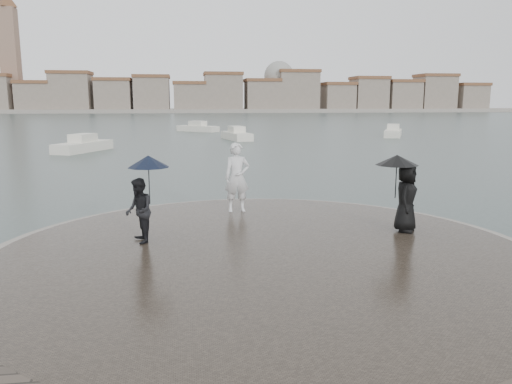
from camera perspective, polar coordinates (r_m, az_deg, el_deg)
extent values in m
plane|color=#2B3835|center=(8.08, 4.96, -16.36)|extent=(400.00, 400.00, 0.00)
cylinder|color=gray|center=(11.21, 0.94, -7.69)|extent=(12.50, 12.50, 0.32)
cylinder|color=#2D261E|center=(11.20, 0.94, -7.58)|extent=(11.90, 11.90, 0.36)
imported|color=silver|center=(14.88, -2.18, 1.68)|extent=(0.77, 0.52, 2.06)
imported|color=black|center=(11.90, -13.23, -2.10)|extent=(0.75, 0.86, 1.52)
cylinder|color=black|center=(11.87, -12.11, 0.80)|extent=(0.02, 0.02, 0.90)
cone|color=black|center=(11.79, -12.21, 3.44)|extent=(0.97, 0.97, 0.28)
imported|color=black|center=(13.14, 16.78, -0.64)|extent=(0.93, 1.01, 1.73)
cylinder|color=black|center=(13.05, 15.70, 1.28)|extent=(0.02, 0.02, 0.90)
cone|color=black|center=(12.99, 15.81, 3.54)|extent=(1.08, 1.08, 0.26)
cube|color=gray|center=(170.07, -7.57, 9.20)|extent=(260.00, 20.00, 1.20)
cube|color=gray|center=(173.34, -23.91, 9.73)|extent=(10.00, 10.00, 9.00)
cube|color=brown|center=(173.44, -24.03, 11.38)|extent=(10.60, 10.60, 1.00)
cube|color=gray|center=(170.74, -20.33, 10.48)|extent=(12.00, 10.00, 12.00)
cube|color=brown|center=(170.96, -20.47, 12.65)|extent=(12.60, 10.60, 1.00)
cube|color=gray|center=(168.52, -15.92, 10.39)|extent=(11.00, 10.00, 10.00)
cube|color=brown|center=(168.66, -16.01, 12.26)|extent=(11.60, 10.60, 1.00)
cube|color=gray|center=(167.36, -11.79, 10.74)|extent=(11.00, 10.00, 11.00)
cube|color=brown|center=(167.54, -11.86, 12.79)|extent=(11.60, 10.60, 1.00)
cube|color=gray|center=(167.04, -7.59, 10.52)|extent=(10.00, 10.00, 9.00)
cube|color=brown|center=(167.14, -7.64, 12.23)|extent=(10.60, 10.60, 1.00)
cube|color=gray|center=(167.53, -3.77, 11.10)|extent=(12.00, 10.00, 12.00)
cube|color=brown|center=(167.75, -3.80, 13.32)|extent=(12.60, 10.60, 1.00)
cube|color=gray|center=(169.00, 0.71, 10.77)|extent=(11.00, 10.00, 10.00)
cube|color=brown|center=(169.13, 0.71, 12.64)|extent=(11.60, 10.60, 1.00)
cube|color=gray|center=(171.25, 4.76, 11.24)|extent=(13.00, 10.00, 13.00)
cube|color=brown|center=(171.51, 4.80, 13.57)|extent=(13.60, 10.60, 1.00)
cube|color=gray|center=(174.84, 9.31, 10.46)|extent=(10.00, 10.00, 9.00)
cube|color=brown|center=(174.94, 9.35, 12.10)|extent=(10.60, 10.60, 1.00)
cube|color=gray|center=(178.41, 12.75, 10.66)|extent=(11.00, 10.00, 11.00)
cube|color=brown|center=(178.58, 12.83, 12.59)|extent=(11.60, 10.60, 1.00)
cube|color=gray|center=(182.97, 16.32, 10.33)|extent=(11.00, 10.00, 10.00)
cube|color=brown|center=(183.09, 16.41, 12.05)|extent=(11.60, 10.60, 1.00)
cube|color=gray|center=(188.19, 19.72, 10.44)|extent=(12.00, 10.00, 12.00)
cube|color=brown|center=(188.39, 19.85, 12.41)|extent=(12.60, 10.60, 1.00)
cube|color=gray|center=(194.51, 23.14, 9.75)|extent=(10.00, 10.00, 9.00)
cube|color=brown|center=(194.60, 23.24, 11.22)|extent=(10.60, 10.60, 1.00)
cube|color=#846654|center=(177.68, -26.24, 13.27)|extent=(5.00, 5.00, 32.00)
sphere|color=gray|center=(172.18, 2.64, 13.09)|extent=(10.00, 10.00, 10.00)
cube|color=silver|center=(48.28, -2.23, 6.29)|extent=(2.65, 5.71, 0.90)
cube|color=silver|center=(48.24, -2.23, 7.00)|extent=(1.57, 2.20, 0.90)
cube|color=silver|center=(54.54, 15.39, 6.40)|extent=(3.81, 5.65, 0.90)
cube|color=silver|center=(54.50, 15.42, 7.02)|extent=(1.94, 2.32, 0.90)
cube|color=silver|center=(38.85, -19.12, 4.76)|extent=(3.68, 5.68, 0.90)
cube|color=silver|center=(38.80, -19.17, 5.64)|extent=(1.90, 2.31, 0.90)
cube|color=silver|center=(61.73, -6.67, 7.11)|extent=(5.18, 4.84, 0.90)
cube|color=silver|center=(61.70, -6.68, 7.66)|extent=(2.29, 2.22, 0.90)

